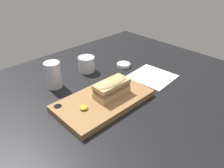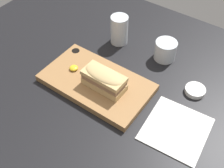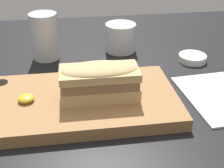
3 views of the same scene
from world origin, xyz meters
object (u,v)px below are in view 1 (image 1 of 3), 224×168
Objects in this scene: sandwich at (112,87)px; wine_glass at (87,65)px; napkin at (152,77)px; condiment_dish at (124,65)px; serving_board at (103,100)px; water_glass at (54,76)px.

wine_glass is at bearing 72.72° from sandwich.
napkin is at bearing 0.57° from sandwich.
wine_glass is 32.63cm from napkin.
condiment_dish reaches higher than napkin.
sandwich reaches higher than condiment_dish.
condiment_dish is at bearing -29.23° from wine_glass.
serving_board reaches higher than condiment_dish.
wine_glass reaches higher than napkin.
sandwich is at bearing -145.18° from condiment_dish.
serving_board is 6.47cm from sandwich.
water_glass reaches higher than sandwich.
wine_glass is 0.40× the size of napkin.
napkin is (18.46, -26.71, -3.23)cm from wine_glass.
serving_board is at bearing 169.92° from sandwich.
serving_board is 29.17cm from wine_glass.
serving_board is 5.41× the size of condiment_dish.
serving_board is 1.85× the size of napkin.
sandwich is 1.26× the size of water_glass.
condiment_dish is at bearing 29.76° from serving_board.
water_glass is 1.43× the size of wine_glass.
water_glass is at bearing 114.16° from sandwich.
sandwich is at bearing -179.43° from napkin.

